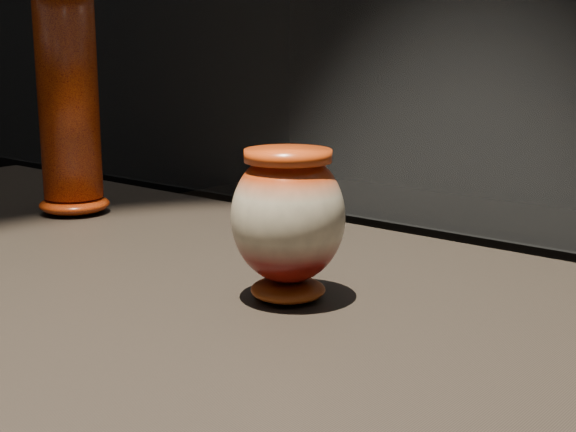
# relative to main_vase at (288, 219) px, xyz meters

# --- Properties ---
(main_vase) EXTENTS (0.15, 0.15, 0.17)m
(main_vase) POSITION_rel_main_vase_xyz_m (0.00, 0.00, 0.00)
(main_vase) COLOR #620D08
(main_vase) RESTS_ON display_plinth
(tall_vase) EXTENTS (0.13, 0.13, 0.36)m
(tall_vase) POSITION_rel_main_vase_xyz_m (-0.56, 0.12, 0.09)
(tall_vase) COLOR #C3480D
(tall_vase) RESTS_ON display_plinth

